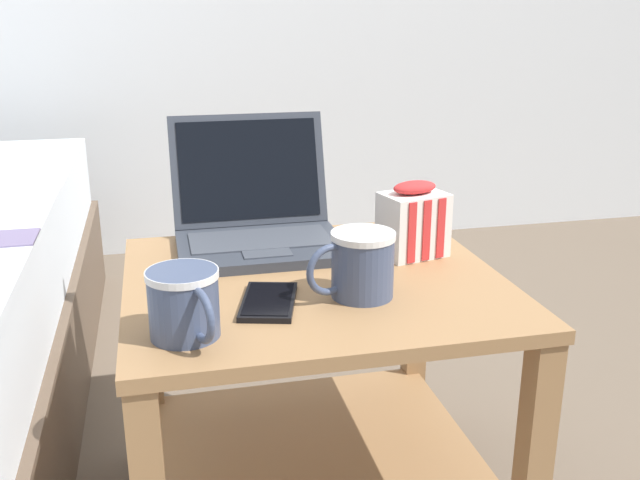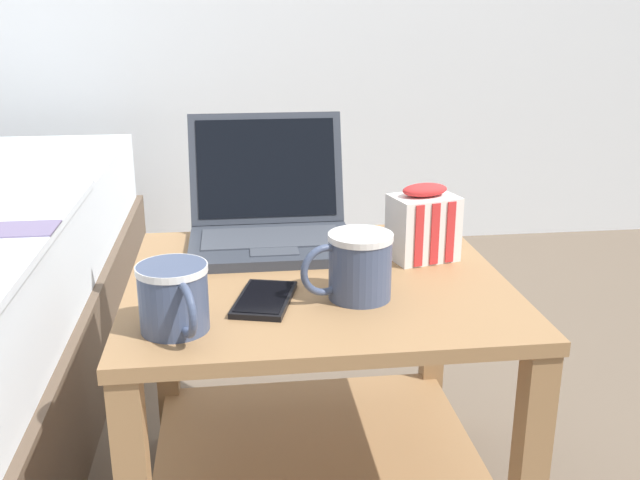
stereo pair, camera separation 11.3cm
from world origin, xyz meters
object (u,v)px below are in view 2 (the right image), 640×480
mug_front_left (358,263)px  cell_phone (264,299)px  laptop (270,219)px  snack_bag (423,225)px  mug_front_right (174,295)px

mug_front_left → cell_phone: size_ratio=0.91×
laptop → snack_bag: (0.27, -0.13, 0.02)m
mug_front_right → cell_phone: 0.16m
mug_front_left → mug_front_right: 0.29m
laptop → snack_bag: laptop is taller
laptop → cell_phone: size_ratio=1.96×
mug_front_left → snack_bag: (0.15, 0.17, 0.01)m
mug_front_right → cell_phone: (0.13, 0.08, -0.05)m
mug_front_left → laptop: bearing=111.9°
mug_front_right → snack_bag: 0.49m
laptop → mug_front_right: 0.41m
snack_bag → laptop: bearing=154.4°
laptop → cell_phone: laptop is taller
laptop → cell_phone: bearing=-95.3°
mug_front_right → snack_bag: snack_bag is taller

